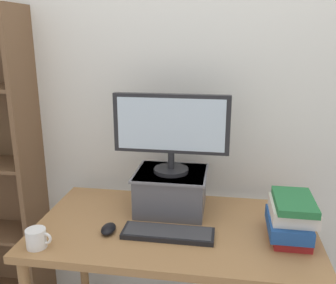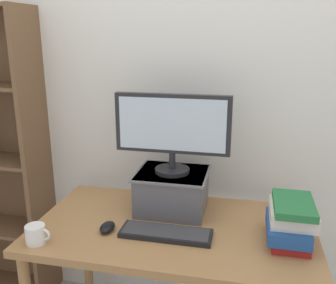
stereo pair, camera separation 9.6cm
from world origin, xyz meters
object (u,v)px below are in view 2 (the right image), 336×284
object	(u,v)px
desk	(174,241)
keyboard	(166,233)
book_stack	(290,221)
computer_monitor	(172,128)
computer_mouse	(107,227)
riser_box	(172,190)
coffee_mug	(36,234)

from	to	relation	value
desk	keyboard	bearing A→B (deg)	-99.19
desk	book_stack	world-z (taller)	book_stack
keyboard	book_stack	world-z (taller)	book_stack
desk	computer_monitor	size ratio (longest dim) A/B	2.31
computer_monitor	computer_mouse	size ratio (longest dim) A/B	5.47
desk	computer_mouse	distance (m)	0.33
computer_monitor	keyboard	xyz separation A→B (m)	(0.03, -0.26, -0.42)
computer_monitor	keyboard	world-z (taller)	computer_monitor
computer_mouse	riser_box	bearing A→B (deg)	48.30
riser_box	computer_monitor	world-z (taller)	computer_monitor
coffee_mug	book_stack	bearing A→B (deg)	12.99
computer_monitor	coffee_mug	distance (m)	0.78
computer_mouse	coffee_mug	xyz separation A→B (m)	(-0.26, -0.17, 0.02)
riser_box	computer_mouse	world-z (taller)	riser_box
riser_box	computer_monitor	distance (m)	0.32
riser_box	computer_mouse	distance (m)	0.38
computer_monitor	computer_mouse	bearing A→B (deg)	-131.85
keyboard	computer_mouse	world-z (taller)	computer_mouse
computer_monitor	book_stack	distance (m)	0.68
computer_monitor	computer_mouse	world-z (taller)	computer_monitor
riser_box	computer_mouse	size ratio (longest dim) A/B	3.47
riser_box	keyboard	distance (m)	0.28
keyboard	computer_mouse	size ratio (longest dim) A/B	3.98
desk	coffee_mug	distance (m)	0.63
keyboard	coffee_mug	distance (m)	0.57
computer_monitor	book_stack	size ratio (longest dim) A/B	2.02
computer_mouse	keyboard	bearing A→B (deg)	3.09
riser_box	desk	bearing A→B (deg)	-75.92
keyboard	book_stack	size ratio (longest dim) A/B	1.47
book_stack	coffee_mug	bearing A→B (deg)	-167.01
desk	coffee_mug	bearing A→B (deg)	-153.35
coffee_mug	desk	bearing A→B (deg)	26.65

